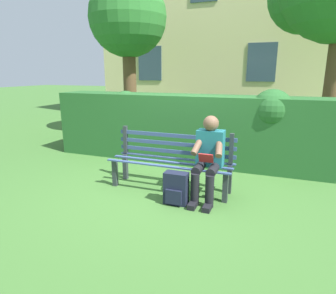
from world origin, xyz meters
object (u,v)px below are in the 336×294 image
(park_bench, at_px, (172,159))
(backpack, at_px, (176,189))
(tree_far, at_px, (126,21))
(person_seated, at_px, (208,156))

(park_bench, xyz_separation_m, backpack, (-0.25, 0.54, -0.24))
(park_bench, bearing_deg, tree_far, -53.37)
(tree_far, bearing_deg, person_seated, 130.97)
(person_seated, height_order, tree_far, tree_far)
(park_bench, bearing_deg, person_seated, 162.92)
(backpack, bearing_deg, park_bench, -65.04)
(tree_far, bearing_deg, backpack, 125.25)
(backpack, distance_m, tree_far, 5.76)
(person_seated, relative_size, tree_far, 0.28)
(tree_far, bearing_deg, park_bench, 126.63)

